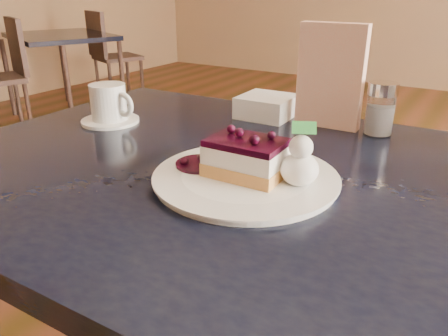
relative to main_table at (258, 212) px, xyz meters
The scene contains 10 objects.
main_table is the anchor object (origin of this frame).
dessert_plate 0.10m from the main_table, 88.67° to the right, with size 0.31×0.31×0.01m, color white.
cheesecake_slice 0.14m from the main_table, 88.67° to the right, with size 0.13×0.09×0.06m.
whipped_cream 0.16m from the main_table, 23.87° to the right, with size 0.06×0.06×0.05m.
berry_sauce 0.15m from the main_table, 145.77° to the right, with size 0.09×0.09×0.01m, color black.
coffee_set 0.47m from the main_table, behind, with size 0.15×0.14×0.09m.
menu_card 0.38m from the main_table, 88.51° to the left, with size 0.15×0.03×0.24m, color beige.
sugar_shaker 0.38m from the main_table, 68.37° to the left, with size 0.06×0.06×0.12m.
napkin_stack 0.37m from the main_table, 114.80° to the left, with size 0.13×0.13×0.05m, color white.
bg_table_far_left 3.63m from the main_table, 146.74° to the left, with size 1.17×1.73×1.15m.
Camera 1 is at (0.28, -0.50, 1.11)m, focal length 35.00 mm.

